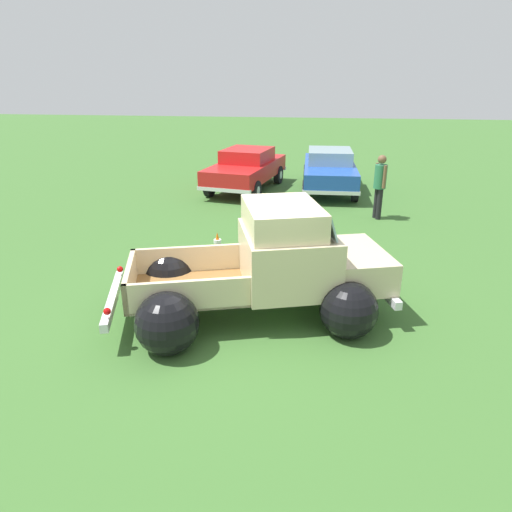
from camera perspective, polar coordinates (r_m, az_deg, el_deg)
name	(u,v)px	position (r m, az deg, el deg)	size (l,w,h in m)	color
ground_plane	(249,313)	(8.01, -0.85, -7.11)	(80.00, 80.00, 0.00)	#3D6B2D
vintage_pickup_truck	(272,272)	(7.74, 1.96, -1.97)	(4.98, 3.72, 1.96)	black
show_car_0	(246,168)	(16.62, -1.23, 10.91)	(2.59, 4.53, 1.43)	black
show_car_1	(329,169)	(16.62, 9.10, 10.66)	(1.89, 4.44, 1.43)	black
spectator_0	(380,183)	(13.48, 15.14, 8.79)	(0.44, 0.52, 1.81)	black
lane_cone_0	(218,246)	(10.23, -4.79, 1.27)	(0.36, 0.36, 0.63)	black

